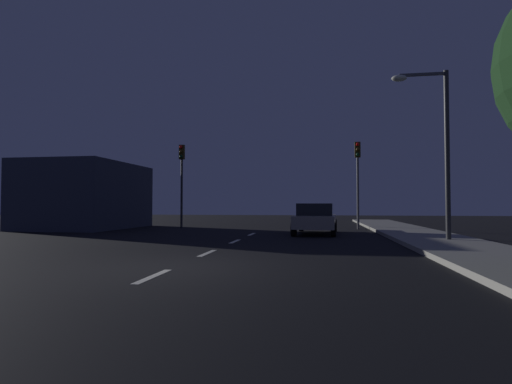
% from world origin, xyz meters
% --- Properties ---
extents(ground_plane, '(80.00, 80.00, 0.00)m').
position_xyz_m(ground_plane, '(0.00, 7.00, 0.00)').
color(ground_plane, black).
extents(sidewalk_curb_right, '(3.00, 40.00, 0.15)m').
position_xyz_m(sidewalk_curb_right, '(7.50, 7.00, 0.07)').
color(sidewalk_curb_right, gray).
rests_on(sidewalk_curb_right, ground_plane).
extents(lane_stripe_nearest, '(0.16, 1.60, 0.01)m').
position_xyz_m(lane_stripe_nearest, '(0.00, -1.20, 0.00)').
color(lane_stripe_nearest, silver).
rests_on(lane_stripe_nearest, ground_plane).
extents(lane_stripe_second, '(0.16, 1.60, 0.01)m').
position_xyz_m(lane_stripe_second, '(0.00, 2.60, 0.00)').
color(lane_stripe_second, silver).
rests_on(lane_stripe_second, ground_plane).
extents(lane_stripe_third, '(0.16, 1.60, 0.01)m').
position_xyz_m(lane_stripe_third, '(0.00, 6.40, 0.00)').
color(lane_stripe_third, silver).
rests_on(lane_stripe_third, ground_plane).
extents(lane_stripe_fourth, '(0.16, 1.60, 0.01)m').
position_xyz_m(lane_stripe_fourth, '(0.00, 10.20, 0.00)').
color(lane_stripe_fourth, silver).
rests_on(lane_stripe_fourth, ground_plane).
extents(traffic_signal_left, '(0.32, 0.38, 5.15)m').
position_xyz_m(traffic_signal_left, '(-5.29, 15.23, 3.59)').
color(traffic_signal_left, '#2D2D30').
rests_on(traffic_signal_left, ground_plane).
extents(traffic_signal_right, '(0.32, 0.38, 5.06)m').
position_xyz_m(traffic_signal_right, '(5.40, 15.23, 3.54)').
color(traffic_signal_right, '#4C4C51').
rests_on(traffic_signal_right, ground_plane).
extents(car_stopped_ahead, '(2.17, 4.69, 1.46)m').
position_xyz_m(car_stopped_ahead, '(3.01, 10.96, 0.75)').
color(car_stopped_ahead, gray).
rests_on(car_stopped_ahead, ground_plane).
extents(street_lamp_right, '(2.02, 0.36, 6.32)m').
position_xyz_m(street_lamp_right, '(7.45, 6.82, 3.88)').
color(street_lamp_right, '#2D2D30').
rests_on(street_lamp_right, ground_plane).
extents(storefront_left, '(5.31, 7.08, 3.88)m').
position_xyz_m(storefront_left, '(-10.65, 13.54, 1.94)').
color(storefront_left, '#333847').
rests_on(storefront_left, ground_plane).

